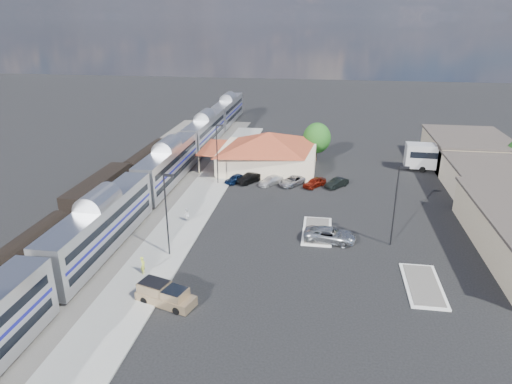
# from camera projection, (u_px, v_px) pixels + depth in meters

# --- Properties ---
(ground) EXTENTS (280.00, 280.00, 0.00)m
(ground) POSITION_uv_depth(u_px,v_px,m) (281.00, 237.00, 51.39)
(ground) COLOR black
(ground) RESTS_ON ground
(railbed) EXTENTS (16.00, 100.00, 0.12)m
(railbed) POSITION_uv_depth(u_px,v_px,m) (133.00, 200.00, 61.72)
(railbed) COLOR #4C4944
(railbed) RESTS_ON ground
(platform) EXTENTS (5.50, 92.00, 0.18)m
(platform) POSITION_uv_depth(u_px,v_px,m) (193.00, 209.00, 58.59)
(platform) COLOR gray
(platform) RESTS_ON ground
(passenger_train) EXTENTS (3.00, 104.00, 5.55)m
(passenger_train) POSITION_uv_depth(u_px,v_px,m) (169.00, 166.00, 66.43)
(passenger_train) COLOR silver
(passenger_train) RESTS_ON ground
(freight_cars) EXTENTS (2.80, 46.00, 4.00)m
(freight_cars) POSITION_uv_depth(u_px,v_px,m) (99.00, 194.00, 58.63)
(freight_cars) COLOR black
(freight_cars) RESTS_ON ground
(station_depot) EXTENTS (18.35, 12.24, 6.20)m
(station_depot) POSITION_uv_depth(u_px,v_px,m) (268.00, 151.00, 73.05)
(station_depot) COLOR beige
(station_depot) RESTS_ON ground
(buildings_east) EXTENTS (14.40, 51.40, 4.80)m
(buildings_east) POSITION_uv_depth(u_px,v_px,m) (504.00, 188.00, 59.78)
(buildings_east) COLOR #C6B28C
(buildings_east) RESTS_ON ground
(traffic_island_south) EXTENTS (3.30, 7.50, 0.21)m
(traffic_island_south) POSITION_uv_depth(u_px,v_px,m) (317.00, 231.00, 52.63)
(traffic_island_south) COLOR silver
(traffic_island_south) RESTS_ON ground
(traffic_island_north) EXTENTS (3.30, 7.50, 0.21)m
(traffic_island_north) POSITION_uv_depth(u_px,v_px,m) (423.00, 285.00, 41.99)
(traffic_island_north) COLOR silver
(traffic_island_north) RESTS_ON ground
(lamp_plat_s) EXTENTS (1.08, 0.25, 9.00)m
(lamp_plat_s) POSITION_uv_depth(u_px,v_px,m) (167.00, 208.00, 45.48)
(lamp_plat_s) COLOR black
(lamp_plat_s) RESTS_ON ground
(lamp_plat_n) EXTENTS (1.08, 0.25, 9.00)m
(lamp_plat_n) POSITION_uv_depth(u_px,v_px,m) (218.00, 149.00, 65.77)
(lamp_plat_n) COLOR black
(lamp_plat_n) RESTS_ON ground
(lamp_lot) EXTENTS (1.08, 0.25, 9.00)m
(lamp_lot) POSITION_uv_depth(u_px,v_px,m) (397.00, 199.00, 47.76)
(lamp_lot) COLOR black
(lamp_lot) RESTS_ON ground
(tree_depot) EXTENTS (4.71, 4.71, 6.63)m
(tree_depot) POSITION_uv_depth(u_px,v_px,m) (317.00, 138.00, 77.19)
(tree_depot) COLOR #382314
(tree_depot) RESTS_ON ground
(pickup_truck) EXTENTS (5.56, 3.34, 1.81)m
(pickup_truck) POSITION_uv_depth(u_px,v_px,m) (166.00, 295.00, 39.17)
(pickup_truck) COLOR tan
(pickup_truck) RESTS_ON ground
(suv) EXTENTS (5.98, 3.28, 1.59)m
(suv) POSITION_uv_depth(u_px,v_px,m) (330.00, 235.00, 50.11)
(suv) COLOR #ACB0B4
(suv) RESTS_ON ground
(coach_bus) EXTENTS (13.43, 3.34, 4.28)m
(coach_bus) POSITION_uv_depth(u_px,v_px,m) (449.00, 157.00, 72.36)
(coach_bus) COLOR silver
(coach_bus) RESTS_ON ground
(person_a) EXTENTS (0.52, 0.70, 1.78)m
(person_a) POSITION_uv_depth(u_px,v_px,m) (143.00, 265.00, 43.50)
(person_a) COLOR #BFCF40
(person_a) RESTS_ON platform
(person_b) EXTENTS (0.77, 0.90, 1.63)m
(person_b) POSITION_uv_depth(u_px,v_px,m) (187.00, 215.00, 54.68)
(person_b) COLOR silver
(person_b) RESTS_ON platform
(parked_car_a) EXTENTS (3.35, 3.99, 1.29)m
(parked_car_a) POSITION_uv_depth(u_px,v_px,m) (236.00, 179.00, 67.99)
(parked_car_a) COLOR #0D1F45
(parked_car_a) RESTS_ON ground
(parked_car_b) EXTENTS (3.83, 4.39, 1.43)m
(parked_car_b) POSITION_uv_depth(u_px,v_px,m) (250.00, 178.00, 67.94)
(parked_car_b) COLOR black
(parked_car_b) RESTS_ON ground
(parked_car_c) EXTENTS (4.18, 4.55, 1.28)m
(parked_car_c) POSITION_uv_depth(u_px,v_px,m) (271.00, 180.00, 67.24)
(parked_car_c) COLOR silver
(parked_car_c) RESTS_ON ground
(parked_car_d) EXTENTS (4.49, 5.16, 1.32)m
(parked_car_d) POSITION_uv_depth(u_px,v_px,m) (293.00, 181.00, 67.06)
(parked_car_d) COLOR gray
(parked_car_d) RESTS_ON ground
(parked_car_e) EXTENTS (3.71, 4.10, 1.35)m
(parked_car_e) POSITION_uv_depth(u_px,v_px,m) (315.00, 182.00, 66.32)
(parked_car_e) COLOR maroon
(parked_car_e) RESTS_ON ground
(parked_car_f) EXTENTS (3.61, 3.93, 1.31)m
(parked_car_f) POSITION_uv_depth(u_px,v_px,m) (337.00, 183.00, 66.15)
(parked_car_f) COLOR black
(parked_car_f) RESTS_ON ground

